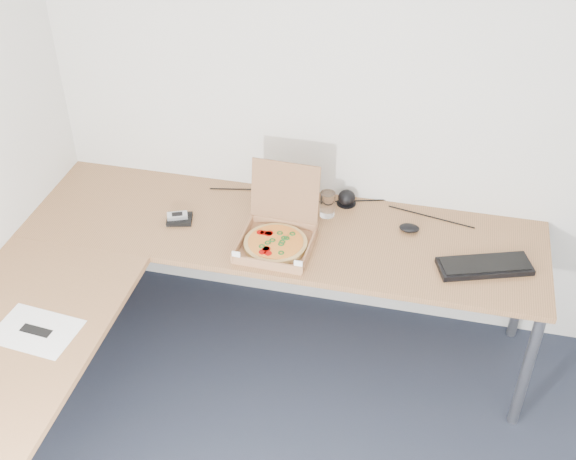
% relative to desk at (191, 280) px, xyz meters
% --- Properties ---
extents(room_shell, '(3.50, 3.50, 2.50)m').
position_rel_desk_xyz_m(room_shell, '(0.82, -0.97, 0.55)').
color(room_shell, silver).
rests_on(room_shell, ground).
extents(desk, '(2.50, 2.20, 0.73)m').
position_rel_desk_xyz_m(desk, '(0.00, 0.00, 0.00)').
color(desk, '#9C6A40').
rests_on(desk, ground).
extents(pizza_box, '(0.33, 0.38, 0.34)m').
position_rel_desk_xyz_m(pizza_box, '(0.32, 0.30, 0.07)').
color(pizza_box, '#A06C45').
rests_on(pizza_box, desk).
extents(drinking_glass, '(0.07, 0.07, 0.13)m').
position_rel_desk_xyz_m(drinking_glass, '(0.51, 0.59, 0.09)').
color(drinking_glass, white).
rests_on(drinking_glass, desk).
extents(keyboard, '(0.44, 0.28, 0.03)m').
position_rel_desk_xyz_m(keyboard, '(1.27, 0.34, 0.04)').
color(keyboard, black).
rests_on(keyboard, desk).
extents(mouse, '(0.11, 0.10, 0.04)m').
position_rel_desk_xyz_m(mouse, '(0.92, 0.55, 0.05)').
color(mouse, black).
rests_on(mouse, desk).
extents(wallet, '(0.14, 0.13, 0.02)m').
position_rel_desk_xyz_m(wallet, '(-0.19, 0.38, 0.04)').
color(wallet, black).
rests_on(wallet, desk).
extents(phone, '(0.11, 0.09, 0.02)m').
position_rel_desk_xyz_m(phone, '(-0.20, 0.37, 0.06)').
color(phone, '#B2B5BA').
rests_on(phone, wallet).
extents(paper_sheet, '(0.36, 0.27, 0.00)m').
position_rel_desk_xyz_m(paper_sheet, '(-0.50, -0.48, 0.03)').
color(paper_sheet, white).
rests_on(paper_sheet, desk).
extents(dome_speaker, '(0.10, 0.10, 0.08)m').
position_rel_desk_xyz_m(dome_speaker, '(0.58, 0.71, 0.07)').
color(dome_speaker, black).
rests_on(dome_speaker, desk).
extents(cable_bundle, '(0.65, 0.13, 0.01)m').
position_rel_desk_xyz_m(cable_bundle, '(0.52, 0.71, 0.03)').
color(cable_bundle, black).
rests_on(cable_bundle, desk).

